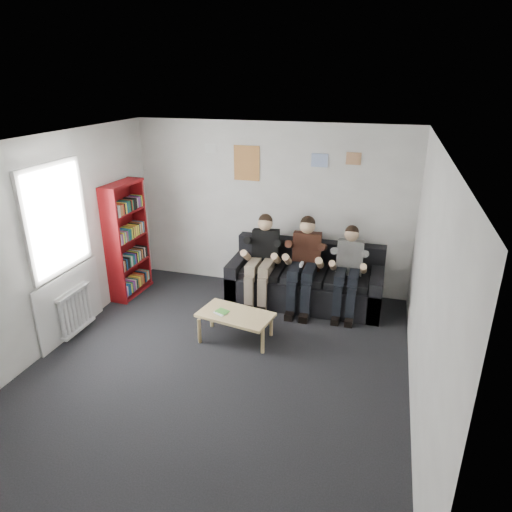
{
  "coord_description": "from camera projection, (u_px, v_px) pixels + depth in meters",
  "views": [
    {
      "loc": [
        1.76,
        -4.4,
        3.35
      ],
      "look_at": [
        0.1,
        1.3,
        0.98
      ],
      "focal_mm": 32.0,
      "sensor_mm": 36.0,
      "label": 1
    }
  ],
  "objects": [
    {
      "name": "window",
      "position": [
        63.0,
        264.0,
        6.0
      ],
      "size": [
        0.05,
        1.3,
        2.36
      ],
      "color": "white",
      "rests_on": "room_shell"
    },
    {
      "name": "coffee_table",
      "position": [
        236.0,
        317.0,
        6.09
      ],
      "size": [
        0.97,
        0.53,
        0.39
      ],
      "rotation": [
        0.0,
        0.0,
        -0.18
      ],
      "color": "#DAB97D",
      "rests_on": "ground"
    },
    {
      "name": "person_right",
      "position": [
        348.0,
        271.0,
        6.68
      ],
      "size": [
        0.38,
        0.82,
        1.32
      ],
      "rotation": [
        0.0,
        0.0,
        0.03
      ],
      "color": "silver",
      "rests_on": "sofa"
    },
    {
      "name": "poster_sign",
      "position": [
        211.0,
        149.0,
        7.27
      ],
      "size": [
        0.2,
        0.01,
        0.14
      ],
      "primitive_type": "cube",
      "color": "silver",
      "rests_on": "room_shell"
    },
    {
      "name": "sofa",
      "position": [
        305.0,
        282.0,
        7.16
      ],
      "size": [
        2.34,
        0.96,
        0.91
      ],
      "color": "black",
      "rests_on": "ground"
    },
    {
      "name": "poster_pink",
      "position": [
        354.0,
        159.0,
        6.7
      ],
      "size": [
        0.22,
        0.01,
        0.18
      ],
      "primitive_type": "cube",
      "color": "#B43870",
      "rests_on": "room_shell"
    },
    {
      "name": "poster_large",
      "position": [
        247.0,
        163.0,
        7.19
      ],
      "size": [
        0.42,
        0.01,
        0.55
      ],
      "primitive_type": "cube",
      "color": "gold",
      "rests_on": "room_shell"
    },
    {
      "name": "room_shell",
      "position": [
        215.0,
        266.0,
        5.12
      ],
      "size": [
        5.0,
        5.0,
        5.0
      ],
      "color": "black",
      "rests_on": "ground"
    },
    {
      "name": "game_cases",
      "position": [
        221.0,
        312.0,
        6.08
      ],
      "size": [
        0.18,
        0.15,
        0.03
      ],
      "rotation": [
        0.0,
        0.0,
        -0.43
      ],
      "color": "white",
      "rests_on": "coffee_table"
    },
    {
      "name": "bookshelf",
      "position": [
        128.0,
        240.0,
        7.2
      ],
      "size": [
        0.28,
        0.83,
        1.84
      ],
      "rotation": [
        0.0,
        0.0,
        -0.05
      ],
      "color": "maroon",
      "rests_on": "ground"
    },
    {
      "name": "person_left",
      "position": [
        262.0,
        260.0,
        7.0
      ],
      "size": [
        0.41,
        0.88,
        1.38
      ],
      "rotation": [
        0.0,
        0.0,
        0.15
      ],
      "color": "black",
      "rests_on": "sofa"
    },
    {
      "name": "person_middle",
      "position": [
        304.0,
        265.0,
        6.83
      ],
      "size": [
        0.42,
        0.91,
        1.4
      ],
      "rotation": [
        0.0,
        0.0,
        0.1
      ],
      "color": "#442216",
      "rests_on": "sofa"
    },
    {
      "name": "radiator",
      "position": [
        76.0,
        310.0,
        6.23
      ],
      "size": [
        0.1,
        0.64,
        0.6
      ],
      "color": "white",
      "rests_on": "ground"
    },
    {
      "name": "poster_blue",
      "position": [
        320.0,
        160.0,
        6.85
      ],
      "size": [
        0.25,
        0.01,
        0.2
      ],
      "primitive_type": "cube",
      "color": "#3D75D0",
      "rests_on": "room_shell"
    }
  ]
}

